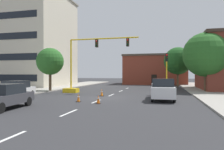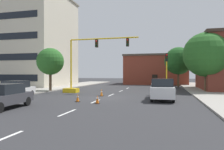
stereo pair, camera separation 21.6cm
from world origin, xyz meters
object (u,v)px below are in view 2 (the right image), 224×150
Objects in this scene: tree_right_far at (178,61)px; traffic_cone_roadside_b at (78,98)px; traffic_light_pole_right at (167,64)px; pickup_truck_white at (162,89)px; sedan_dark_gray_near_left at (4,96)px; traffic_signal_gantry at (80,75)px; traffic_cone_roadside_a at (102,93)px; sedan_white_mid_left at (16,89)px; tree_right_mid at (206,55)px; tree_left_near at (50,62)px; traffic_cone_roadside_c at (97,99)px.

tree_right_far reaches higher than traffic_cone_roadside_b.
pickup_truck_white is (-0.45, -5.16, -2.55)m from traffic_light_pole_right.
traffic_cone_roadside_b is at bearing 51.71° from sedan_dark_gray_near_left.
traffic_signal_gantry reaches higher than sedan_dark_gray_near_left.
sedan_dark_gray_near_left reaches higher than traffic_cone_roadside_a.
traffic_signal_gantry reaches higher than traffic_cone_roadside_b.
traffic_light_pole_right reaches higher than sedan_white_mid_left.
traffic_light_pole_right is at bearing -98.41° from tree_right_far.
traffic_signal_gantry is 16.53m from tree_right_mid.
tree_left_near is at bearing 160.00° from pickup_truck_white.
tree_right_mid is at bearing 16.74° from traffic_signal_gantry.
tree_right_far is (-2.80, 10.52, -0.18)m from tree_right_mid.
sedan_dark_gray_near_left is 6.57× the size of traffic_cone_roadside_c.
tree_right_far is 25.49m from traffic_cone_roadside_b.
traffic_signal_gantry is 11.30m from pickup_truck_white.
traffic_cone_roadside_b is at bearing -7.15° from sedan_white_mid_left.
tree_right_mid is 23.11m from sedan_white_mid_left.
pickup_truck_white is (-2.63, -19.93, -3.75)m from tree_right_far.
traffic_signal_gantry is at bearing 140.05° from traffic_cone_roadside_a.
tree_left_near is 22.72m from tree_right_far.
traffic_cone_roadside_a is (3.82, -3.20, -1.89)m from traffic_signal_gantry.
traffic_signal_gantry is at bearing 155.15° from pickup_truck_white.
sedan_white_mid_left reaches higher than traffic_cone_roadside_c.
sedan_white_mid_left is at bearing 122.23° from sedan_dark_gray_near_left.
traffic_cone_roadside_c is (2.00, -0.63, 0.01)m from traffic_cone_roadside_b.
tree_right_mid is 9.91× the size of traffic_cone_roadside_a.
tree_right_mid is 1.69× the size of sedan_dark_gray_near_left.
traffic_cone_roadside_a is at bearing -151.89° from traffic_light_pole_right.
pickup_truck_white reaches higher than sedan_white_mid_left.
traffic_cone_roadside_c is (-7.71, -23.79, -4.38)m from tree_right_far.
traffic_cone_roadside_a is at bearing -116.04° from tree_right_far.
traffic_signal_gantry is 12.11× the size of traffic_cone_roadside_a.
traffic_light_pole_right is at bearing -139.49° from tree_right_mid.
tree_left_near is at bearing -168.73° from tree_right_mid.
tree_right_mid is 1.67× the size of sedan_white_mid_left.
pickup_truck_white is at bearing 36.07° from sedan_dark_gray_near_left.
traffic_cone_roadside_c reaches higher than traffic_cone_roadside_b.
sedan_white_mid_left is at bearing -126.80° from tree_right_far.
tree_right_mid is at bearing 33.80° from traffic_cone_roadside_a.
sedan_dark_gray_near_left is at bearing -143.93° from pickup_truck_white.
traffic_cone_roadside_a is at bearing -146.20° from tree_right_mid.
tree_left_near is 0.82× the size of tree_right_far.
traffic_signal_gantry is at bearing -130.12° from tree_right_far.
tree_right_mid is 11.27× the size of traffic_cone_roadside_b.
traffic_cone_roadside_b is at bearing -68.58° from traffic_signal_gantry.
traffic_cone_roadside_a is at bearing -24.64° from tree_left_near.
tree_right_mid reaches higher than traffic_signal_gantry.
tree_right_mid is 23.86m from sedan_dark_gray_near_left.
tree_left_near is 14.14m from sedan_dark_gray_near_left.
traffic_cone_roadside_b is (7.73, -8.62, -3.72)m from tree_left_near.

